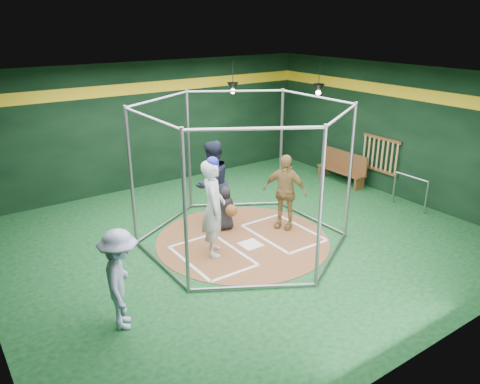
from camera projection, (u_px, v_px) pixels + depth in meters
room_shell at (243, 164)px, 9.68m from camera, size 10.10×9.10×3.53m
clay_disc at (243, 240)px, 10.29m from camera, size 3.80×3.80×0.01m
home_plate at (251, 244)px, 10.06m from camera, size 0.43×0.43×0.01m
batter_box_left at (212, 256)px, 9.59m from camera, size 1.17×1.77×0.01m
batter_box_right at (283, 233)px, 10.61m from camera, size 1.17×1.77×0.01m
batting_cage at (243, 175)px, 9.77m from camera, size 4.05×4.67×3.00m
bat_rack at (380, 155)px, 12.87m from camera, size 0.07×1.25×0.98m
pendant_lamp_near at (233, 87)px, 13.27m from camera, size 0.34×0.34×0.90m
pendant_lamp_far at (318, 88)px, 13.01m from camera, size 0.34×0.34×0.90m
batter_figure at (213, 207)px, 9.36m from camera, size 0.78×0.87×2.08m
visitor_leopard at (285, 192)px, 10.62m from camera, size 0.90×1.09×1.75m
catcher_figure at (226, 208)px, 10.62m from camera, size 0.55×0.59×1.04m
umpire at (212, 183)px, 10.76m from camera, size 1.16×1.02×2.00m
bystander_blue at (121, 280)px, 7.18m from camera, size 0.99×1.23×1.66m
dugout_bench at (343, 167)px, 13.70m from camera, size 0.37×1.60×0.94m
steel_railing at (411, 187)px, 11.82m from camera, size 0.05×1.01×0.87m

